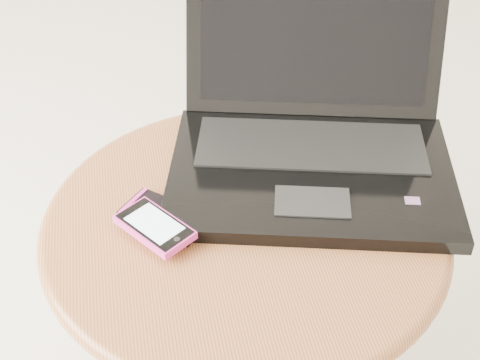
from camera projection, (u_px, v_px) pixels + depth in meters
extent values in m
cylinder|color=#5D3412|center=(245.00, 322.00, 1.08)|extent=(0.09, 0.09, 0.39)
cylinder|color=brown|center=(245.00, 224.00, 0.95)|extent=(0.53, 0.53, 0.03)
torus|color=brown|center=(245.00, 224.00, 0.95)|extent=(0.56, 0.56, 0.03)
cube|color=black|center=(311.00, 175.00, 1.00)|extent=(0.46, 0.37, 0.02)
cube|color=black|center=(311.00, 145.00, 1.03)|extent=(0.36, 0.20, 0.00)
cube|color=black|center=(312.00, 202.00, 0.93)|extent=(0.11, 0.08, 0.00)
cube|color=red|center=(413.00, 201.00, 0.93)|extent=(0.02, 0.02, 0.00)
cube|color=black|center=(314.00, 35.00, 1.06)|extent=(0.40, 0.19, 0.23)
cube|color=black|center=(315.00, 36.00, 1.05)|extent=(0.35, 0.16, 0.19)
cube|color=black|center=(165.00, 216.00, 0.93)|extent=(0.13, 0.12, 0.01)
cube|color=#C52C8A|center=(133.00, 200.00, 0.95)|extent=(0.04, 0.05, 0.00)
cube|color=#DF349B|center=(155.00, 227.00, 0.90)|extent=(0.11, 0.12, 0.01)
cube|color=black|center=(154.00, 224.00, 0.90)|extent=(0.10, 0.11, 0.00)
cube|color=#C6E8F4|center=(154.00, 223.00, 0.90)|extent=(0.08, 0.08, 0.00)
cylinder|color=black|center=(177.00, 239.00, 0.87)|extent=(0.01, 0.01, 0.00)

